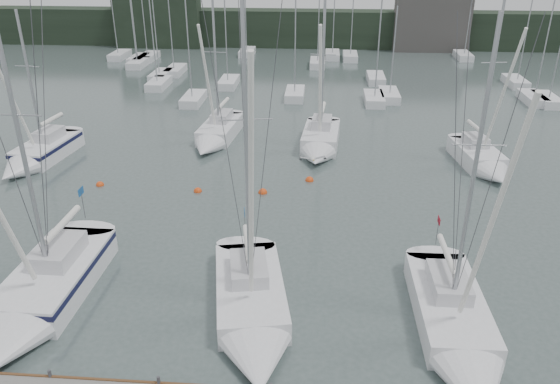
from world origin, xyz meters
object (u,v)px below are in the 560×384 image
at_px(sailboat_mid_c, 319,144).
at_px(buoy_b, 309,181).
at_px(buoy_d, 263,193).
at_px(sailboat_near_right, 459,338).
at_px(sailboat_mid_b, 215,136).
at_px(sailboat_mid_a, 36,156).
at_px(buoy_a, 198,191).
at_px(sailboat_near_left, 36,302).
at_px(buoy_c, 100,185).
at_px(sailboat_near_center, 253,320).
at_px(sailboat_mid_e, 484,162).

xyz_separation_m(sailboat_mid_c, buoy_b, (-0.56, -5.27, -0.62)).
bearing_deg(buoy_d, sailboat_near_right, -55.93).
xyz_separation_m(sailboat_near_right, sailboat_mid_b, (-13.89, 22.37, 0.04)).
height_order(sailboat_mid_a, buoy_a, sailboat_mid_a).
xyz_separation_m(sailboat_near_right, sailboat_mid_a, (-25.69, 17.06, 0.09)).
distance_m(sailboat_near_left, buoy_c, 13.35).
height_order(sailboat_near_left, sailboat_near_center, sailboat_near_center).
distance_m(sailboat_mid_a, buoy_d, 16.85).
relative_size(sailboat_mid_e, buoy_a, 23.06).
distance_m(buoy_a, buoy_c, 6.58).
bearing_deg(sailboat_mid_c, sailboat_near_left, -116.38).
height_order(buoy_a, buoy_c, buoy_a).
bearing_deg(sailboat_mid_b, buoy_b, -35.65).
relative_size(sailboat_near_center, buoy_d, 25.68).
relative_size(sailboat_mid_b, sailboat_mid_c, 0.97).
distance_m(sailboat_near_left, sailboat_mid_e, 29.15).
distance_m(sailboat_near_right, sailboat_mid_c, 21.78).
bearing_deg(sailboat_mid_a, buoy_b, 2.65).
distance_m(sailboat_mid_a, sailboat_mid_b, 12.94).
bearing_deg(sailboat_mid_c, sailboat_mid_e, -8.57).
xyz_separation_m(sailboat_near_left, sailboat_near_right, (17.57, -0.80, -0.12)).
bearing_deg(sailboat_mid_e, sailboat_near_right, -115.39).
xyz_separation_m(buoy_c, buoy_d, (10.71, -0.30, 0.00)).
bearing_deg(buoy_d, sailboat_mid_e, 18.14).
xyz_separation_m(sailboat_mid_e, buoy_c, (-25.53, -4.55, -0.57)).
bearing_deg(sailboat_near_left, sailboat_mid_b, 81.04).
height_order(sailboat_near_right, sailboat_mid_c, sailboat_near_right).
bearing_deg(sailboat_near_right, sailboat_mid_b, 121.27).
height_order(sailboat_mid_e, buoy_a, sailboat_mid_e).
bearing_deg(buoy_c, sailboat_mid_b, 54.45).
bearing_deg(sailboat_mid_e, sailboat_near_left, -151.19).
distance_m(sailboat_near_center, buoy_d, 13.19).
distance_m(sailboat_mid_e, buoy_c, 25.94).
bearing_deg(sailboat_near_left, buoy_c, 100.87).
distance_m(buoy_b, buoy_c, 13.72).
relative_size(sailboat_mid_b, buoy_b, 20.23).
bearing_deg(buoy_b, buoy_a, -162.35).
bearing_deg(sailboat_mid_e, buoy_c, -178.41).
height_order(sailboat_mid_c, buoy_d, sailboat_mid_c).
height_order(sailboat_near_left, buoy_c, sailboat_near_left).
bearing_deg(sailboat_near_center, buoy_b, 72.04).
relative_size(sailboat_near_center, buoy_c, 28.51).
distance_m(sailboat_mid_c, buoy_d, 8.17).
height_order(sailboat_near_right, buoy_c, sailboat_near_right).
bearing_deg(buoy_a, sailboat_mid_b, 93.42).
height_order(sailboat_near_center, sailboat_near_right, sailboat_near_center).
relative_size(sailboat_mid_e, buoy_c, 23.42).
xyz_separation_m(sailboat_mid_b, buoy_d, (4.68, -8.74, -0.56)).
bearing_deg(sailboat_near_center, sailboat_near_right, -14.29).
xyz_separation_m(sailboat_mid_b, buoy_c, (-6.03, -8.44, -0.56)).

